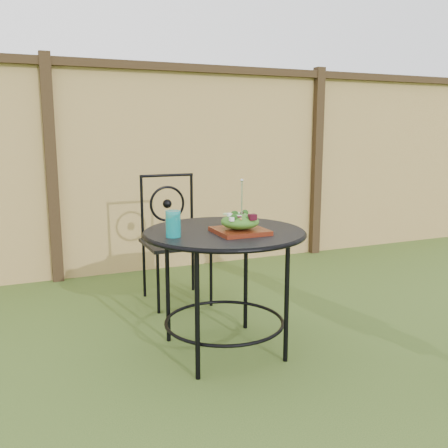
% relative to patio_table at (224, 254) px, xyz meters
% --- Properties ---
extents(ground, '(60.00, 60.00, 0.00)m').
position_rel_patio_table_xyz_m(ground, '(0.53, -0.30, -0.59)').
color(ground, '#2A4315').
rests_on(ground, ground).
extents(fence, '(8.00, 0.12, 1.90)m').
position_rel_patio_table_xyz_m(fence, '(0.53, 1.89, 0.36)').
color(fence, '#E1BC6F').
rests_on(fence, ground).
extents(patio_table, '(0.92, 0.92, 0.72)m').
position_rel_patio_table_xyz_m(patio_table, '(0.00, 0.00, 0.00)').
color(patio_table, black).
rests_on(patio_table, ground).
extents(patio_chair, '(0.46, 0.46, 0.95)m').
position_rel_patio_table_xyz_m(patio_chair, '(0.01, 1.00, -0.08)').
color(patio_chair, black).
rests_on(patio_chair, ground).
extents(salad_plate, '(0.27, 0.27, 0.02)m').
position_rel_patio_table_xyz_m(salad_plate, '(0.05, -0.11, 0.15)').
color(salad_plate, '#3C1108').
rests_on(salad_plate, patio_table).
extents(salad, '(0.21, 0.21, 0.08)m').
position_rel_patio_table_xyz_m(salad, '(0.05, -0.11, 0.20)').
color(salad, '#235614').
rests_on(salad, salad_plate).
extents(fork, '(0.01, 0.01, 0.18)m').
position_rel_patio_table_xyz_m(fork, '(0.06, -0.11, 0.33)').
color(fork, silver).
rests_on(fork, salad).
extents(drinking_glass, '(0.08, 0.08, 0.14)m').
position_rel_patio_table_xyz_m(drinking_glass, '(-0.32, -0.06, 0.21)').
color(drinking_glass, '#0C8B8F').
rests_on(drinking_glass, patio_table).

